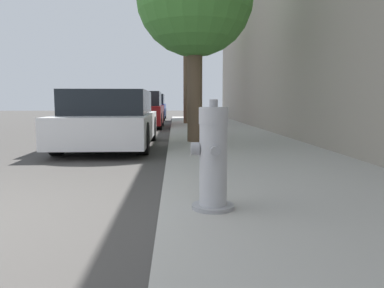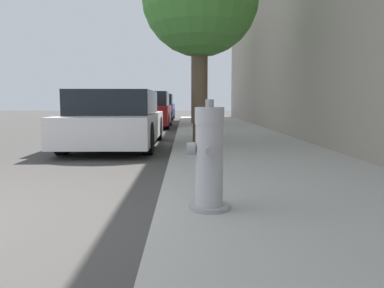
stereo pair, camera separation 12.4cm
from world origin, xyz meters
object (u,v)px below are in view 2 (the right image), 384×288
parked_car_near (117,120)px  parked_car_far (159,107)px  fire_hydrant (209,160)px  street_tree_far (194,27)px  parked_car_mid (148,110)px

parked_car_near → parked_car_far: bearing=89.6°
fire_hydrant → parked_car_near: parked_car_near is taller
street_tree_far → parked_car_far: bearing=108.6°
parked_car_mid → fire_hydrant: bearing=-81.9°
fire_hydrant → parked_car_mid: size_ratio=0.24×
fire_hydrant → street_tree_far: (0.18, 12.82, 3.57)m
fire_hydrant → parked_car_far: size_ratio=0.22×
parked_car_far → street_tree_far: size_ratio=0.82×
parked_car_far → street_tree_far: bearing=-71.4°
street_tree_far → fire_hydrant: bearing=-90.8°
fire_hydrant → parked_car_mid: 12.11m
parked_car_near → parked_car_far: size_ratio=1.06×
parked_car_near → parked_car_far: 12.93m
parked_car_mid → parked_car_far: size_ratio=0.94×
parked_car_near → parked_car_far: parked_car_far is taller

